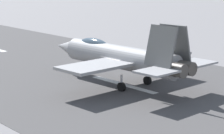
{
  "coord_description": "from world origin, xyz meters",
  "views": [
    {
      "loc": [
        -28.98,
        25.81,
        9.72
      ],
      "look_at": [
        -2.0,
        2.63,
        2.2
      ],
      "focal_mm": 72.52,
      "sensor_mm": 36.0,
      "label": 1
    }
  ],
  "objects": [
    {
      "name": "fighter_jet",
      "position": [
        -0.02,
        0.11,
        2.49
      ],
      "size": [
        16.67,
        13.53,
        5.69
      ],
      "color": "gray",
      "rests_on": "ground"
    },
    {
      "name": "runway_strip",
      "position": [
        -0.02,
        0.0,
        0.01
      ],
      "size": [
        240.0,
        26.0,
        0.02
      ],
      "color": "#454344",
      "rests_on": "ground"
    },
    {
      "name": "ground_plane",
      "position": [
        0.0,
        0.0,
        0.0
      ],
      "size": [
        400.0,
        400.0,
        0.0
      ],
      "primitive_type": "plane",
      "color": "slate"
    }
  ]
}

